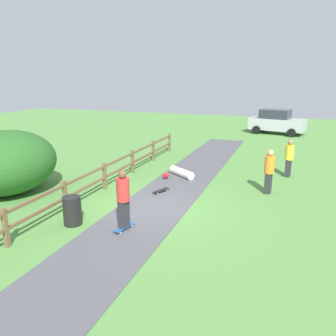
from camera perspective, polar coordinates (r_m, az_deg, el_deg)
name	(u,v)px	position (r m, az deg, el deg)	size (l,w,h in m)	color
ground_plane	(152,209)	(11.92, -2.65, -6.78)	(60.00, 60.00, 0.00)	#568E42
asphalt_path	(152,208)	(11.92, -2.65, -6.73)	(2.40, 28.00, 0.02)	#515156
wooden_fence	(87,182)	(12.87, -13.44, -2.36)	(0.12, 18.12, 1.10)	brown
bush_large	(7,162)	(14.54, -25.25, 0.86)	(3.39, 4.06, 2.45)	#286023
trash_bin	(72,211)	(10.94, -15.68, -6.88)	(0.56, 0.56, 0.90)	black
skater_riding	(123,197)	(10.03, -7.49, -4.79)	(0.45, 0.82, 1.84)	#265999
skater_fallen	(180,173)	(15.51, 2.06, -0.79)	(1.39, 1.40, 0.36)	white
skateboard_loose	(161,190)	(13.46, -1.18, -3.77)	(0.47, 0.82, 0.08)	black
bystander_yellow	(289,157)	(16.31, 19.56, 1.80)	(0.46, 0.46, 1.70)	#2D2D33
bystander_orange	(269,169)	(13.70, 16.53, -0.24)	(0.47, 0.47, 1.75)	#2D2D33
parked_car_silver	(277,122)	(28.53, 17.66, 7.36)	(4.47, 2.67, 1.92)	#B7B7BC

